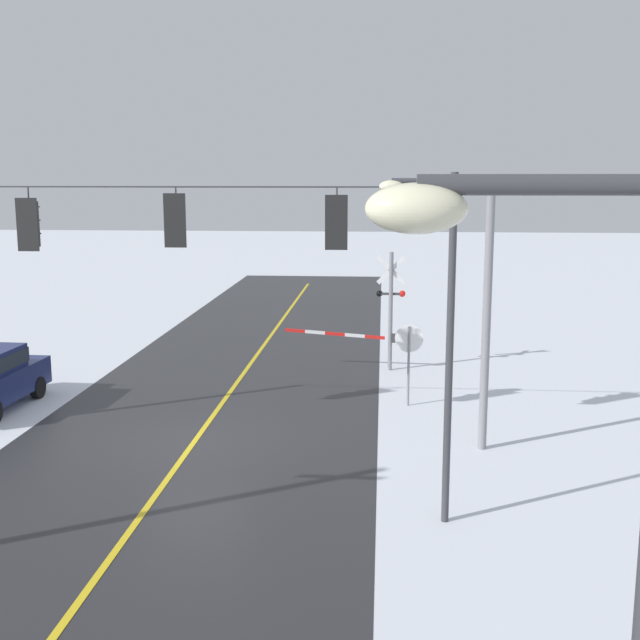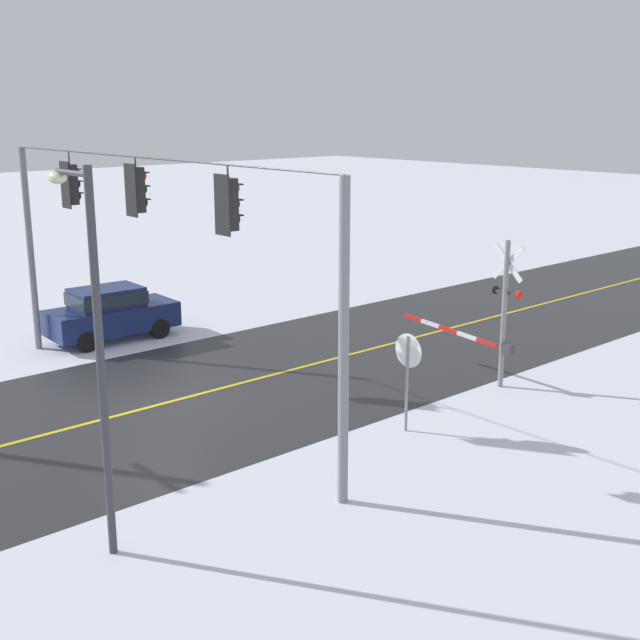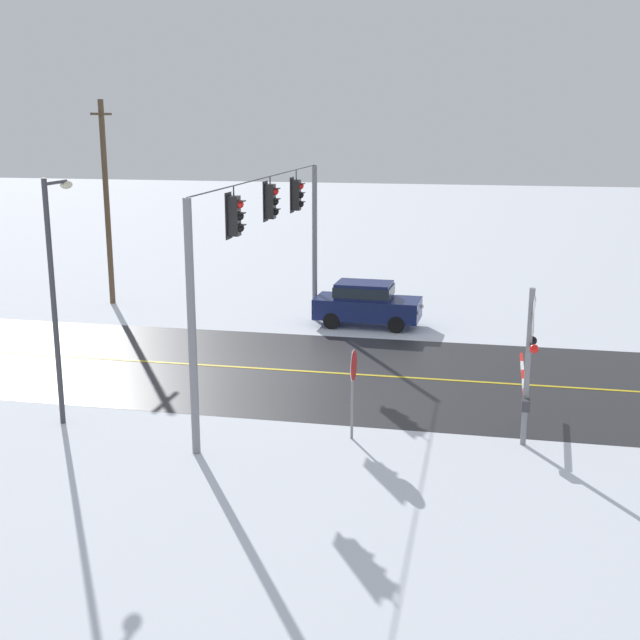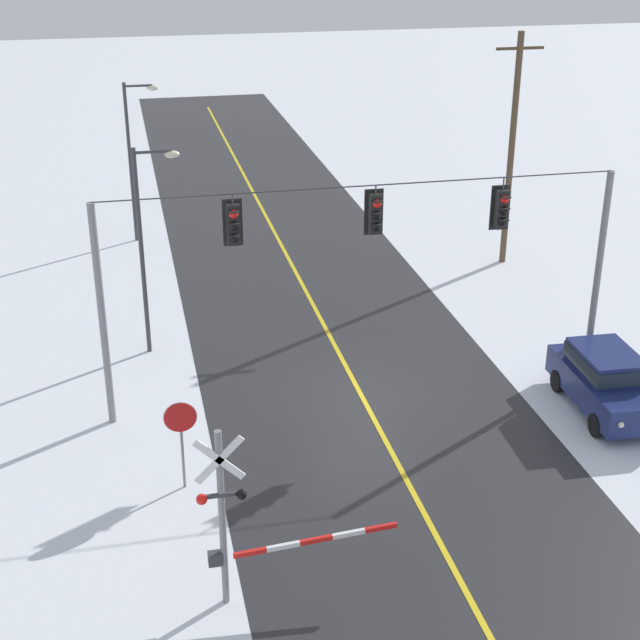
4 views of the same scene
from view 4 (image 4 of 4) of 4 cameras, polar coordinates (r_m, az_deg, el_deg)
ground_plane at (r=27.10m, az=2.50°, el=-4.57°), size 160.00×160.00×0.00m
road_asphalt at (r=32.34m, az=-0.16°, el=0.43°), size 9.00×80.00×0.01m
lane_centre_line at (r=32.33m, az=-0.16°, el=0.44°), size 0.14×72.00×0.01m
signal_span at (r=25.34m, az=2.92°, el=3.98°), size 14.20×0.47×6.22m
stop_sign at (r=22.43m, az=-8.45°, el=-6.38°), size 0.80×0.09×2.35m
railroad_crossing at (r=18.75m, az=-5.02°, el=-11.92°), size 4.05×0.31×4.00m
parked_car_navy at (r=27.09m, az=16.95°, el=-3.41°), size 1.94×4.25×1.74m
streetlamp_near at (r=28.65m, az=-10.45°, el=5.24°), size 1.39×0.28×6.50m
streetlamp_far at (r=39.07m, az=-11.20°, el=10.24°), size 1.39×0.28×6.50m
utility_pole at (r=36.42m, az=11.56°, el=10.17°), size 1.80×0.24×8.75m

